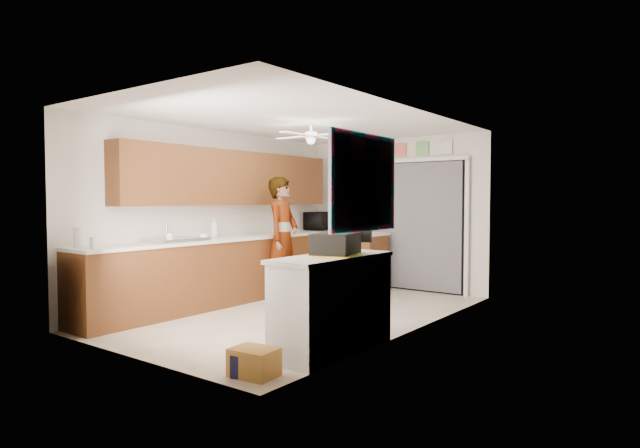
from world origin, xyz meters
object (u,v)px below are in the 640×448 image
Objects in this scene: man at (283,238)px; paper_towel_roll at (78,237)px; cardboard_box at (254,362)px; dog at (356,284)px; navy_crate at (254,365)px; microwave at (321,221)px; suitcase at (336,244)px; soap_bottle at (214,228)px; cup at (203,237)px.

paper_towel_roll is at bearing 155.90° from man.
dog is (-1.17, 3.37, 0.12)m from cardboard_box.
microwave is at bearing 120.30° from navy_crate.
navy_crate is at bearing -108.47° from suitcase.
paper_towel_roll is 2.95m from man.
dog reaches higher than cardboard_box.
dog is at bearing 103.67° from suitcase.
suitcase is (2.73, 1.14, -0.01)m from paper_towel_roll.
soap_bottle reaches higher than suitcase.
cardboard_box is (-0.07, -1.09, -0.93)m from suitcase.
suitcase is at bearing 86.33° from navy_crate.
paper_towel_roll is at bearing 172.05° from microwave.
suitcase is at bearing -10.79° from cup.
soap_bottle is at bearing 119.66° from cup.
man is (0.43, -1.55, -0.19)m from microwave.
cardboard_box is (2.65, -1.96, -0.96)m from soap_bottle.
microwave is 5.43× the size of cup.
cardboard_box is 0.21× the size of man.
soap_bottle is 0.57× the size of suitcase.
suitcase is at bearing 22.70° from paper_towel_roll.
cup is at bearing 81.91° from paper_towel_roll.
paper_towel_roll is at bearing -98.09° from cup.
cup is 3.02m from cardboard_box.
suitcase is at bearing -148.24° from microwave.
soap_bottle is at bearing 136.11° from man.
paper_towel_roll is 0.62× the size of cardboard_box.
microwave is 0.96× the size of dog.
soap_bottle is at bearing 171.27° from microwave.
paper_towel_roll is at bearing -178.92° from cardboard_box.
suitcase is 1.45m from navy_crate.
man reaches higher than suitcase.
dog is (-1.24, 2.28, -0.81)m from suitcase.
microwave reaches higher than paper_towel_roll.
dog is (0.97, 0.52, -0.67)m from man.
dog is at bearing 66.43° from paper_towel_roll.
navy_crate is at bearing 1.08° from paper_towel_roll.
microwave is 2.06× the size of soap_bottle.
cup reaches higher than navy_crate.
microwave is 1.17× the size of suitcase.
man is at bearing 126.87° from cardboard_box.
microwave reaches higher than suitcase.
dog is at bearing 43.48° from soap_bottle.
suitcase reaches higher than dog.
cardboard_box is at bearing -108.47° from suitcase.
cup reaches higher than cardboard_box.
microwave reaches higher than cup.
soap_bottle is at bearing 147.49° from suitcase.
suitcase is 2.72m from dog.
navy_crate is (2.66, 0.05, -0.96)m from paper_towel_roll.
soap_bottle is 1.04m from man.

